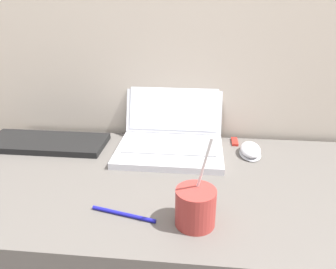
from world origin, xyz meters
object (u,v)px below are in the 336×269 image
Objects in this scene: drink_cup at (196,206)px; external_keyboard at (46,143)px; laptop at (171,131)px; usb_stick at (235,142)px; pen at (123,214)px; computer_mouse at (250,150)px.

drink_cup is 0.62m from external_keyboard.
laptop is 5.51× the size of usb_stick.
drink_cup is 0.55× the size of external_keyboard.
drink_cup is 0.17m from pen.
drink_cup is 3.65× the size of usb_stick.
drink_cup reaches higher than external_keyboard.
external_keyboard reaches higher than usb_stick.
laptop reaches higher than usb_stick.
laptop reaches higher than drink_cup.
pen is at bearing -123.33° from usb_stick.
drink_cup is 0.46m from usb_stick.
usb_stick is 0.39× the size of pen.
laptop is 3.06× the size of computer_mouse.
external_keyboard is (-0.42, -0.04, -0.04)m from laptop.
computer_mouse reaches higher than pen.
pen is (-0.33, -0.35, -0.01)m from computer_mouse.
laptop is 0.40m from drink_cup.
laptop is 2.13× the size of pen.
computer_mouse is 0.70× the size of pen.
computer_mouse is at bearing -65.02° from usb_stick.
laptop reaches higher than external_keyboard.
pen is (-0.07, -0.38, -0.05)m from laptop.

